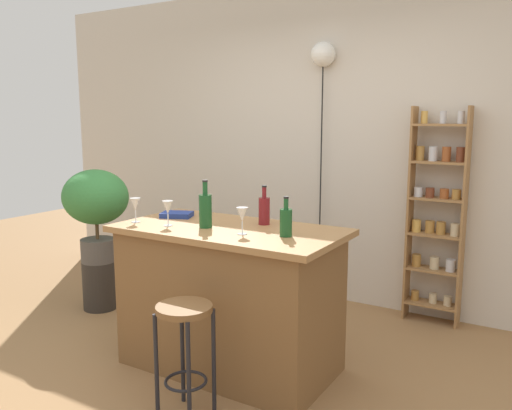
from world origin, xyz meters
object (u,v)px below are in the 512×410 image
bar_stool (185,336)px  wine_glass_center (168,208)px  pendant_globe_light (323,58)px  wine_glass_right (135,205)px  wine_glass_left (242,215)px  bottle_soda_blue (264,210)px  bottle_wine_red (286,222)px  plant_stool (100,285)px  spice_shelf (436,215)px  potted_plant (96,203)px  cookbook (177,215)px  bottle_olive_oil (205,210)px

bar_stool → wine_glass_center: bearing=137.0°
bar_stool → pendant_globe_light: (-0.18, 2.16, 1.67)m
wine_glass_right → pendant_globe_light: size_ratio=0.07×
wine_glass_left → pendant_globe_light: size_ratio=0.07×
bottle_soda_blue → bottle_wine_red: size_ratio=1.09×
bar_stool → bottle_wine_red: (0.31, 0.58, 0.56)m
plant_stool → bottle_wine_red: size_ratio=1.76×
spice_shelf → potted_plant: spice_shelf is taller
bar_stool → wine_glass_right: wine_glass_right is taller
cookbook → pendant_globe_light: (0.45, 1.44, 1.17)m
plant_stool → potted_plant: (-0.00, 0.00, 0.72)m
bottle_soda_blue → bottle_wine_red: (0.28, -0.23, -0.01)m
potted_plant → bottle_wine_red: bearing=-10.0°
bottle_olive_oil → cookbook: (-0.38, 0.18, -0.10)m
wine_glass_right → cookbook: (0.12, 0.28, -0.10)m
plant_stool → bottle_wine_red: bottle_wine_red is taller
plant_stool → spice_shelf: bearing=25.1°
bottle_wine_red → spice_shelf: bearing=71.0°
wine_glass_left → cookbook: size_ratio=0.78×
plant_stool → cookbook: cookbook is taller
cookbook → plant_stool: bearing=146.4°
plant_stool → bottle_olive_oil: size_ratio=1.37×
wine_glass_center → pendant_globe_light: bearing=79.7°
bottle_soda_blue → cookbook: (-0.66, -0.10, -0.08)m
bottle_olive_oil → bar_stool: bearing=-65.2°
wine_glass_right → pendant_globe_light: bearing=71.7°
potted_plant → wine_glass_left: (1.75, -0.44, 0.13)m
bottle_olive_oil → pendant_globe_light: (0.07, 1.62, 1.08)m
plant_stool → bottle_olive_oil: bearing=-15.3°
potted_plant → wine_glass_right: size_ratio=4.83×
bar_stool → bottle_olive_oil: bearing=114.8°
bottle_wine_red → wine_glass_right: (-1.06, -0.15, 0.03)m
wine_glass_left → wine_glass_right: (-0.81, -0.06, 0.00)m
bottle_wine_red → plant_stool: bearing=170.0°
bar_stool → bottle_soda_blue: 0.99m
bottle_soda_blue → wine_glass_right: size_ratio=1.58×
plant_stool → wine_glass_center: bearing=-21.6°
plant_stool → bottle_wine_red: (2.00, -0.35, 0.83)m
plant_stool → pendant_globe_light: 2.74m
potted_plant → pendant_globe_light: 2.29m
bottle_wine_red → bottle_soda_blue: bearing=140.6°
bottle_soda_blue → pendant_globe_light: bearing=98.6°
spice_shelf → plant_stool: bearing=-154.9°
wine_glass_right → bottle_soda_blue: bearing=26.1°
bar_stool → wine_glass_right: 1.05m
plant_stool → wine_glass_left: 1.99m
wine_glass_left → cookbook: 0.73m
bar_stool → wine_glass_left: bearing=83.4°
wine_glass_center → cookbook: bearing=118.8°
bottle_olive_oil → wine_glass_right: (-0.50, -0.10, 0.00)m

